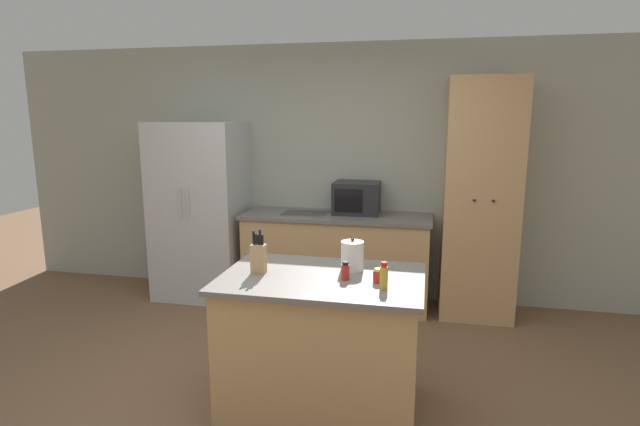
{
  "coord_description": "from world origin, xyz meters",
  "views": [
    {
      "loc": [
        0.97,
        -2.77,
        1.88
      ],
      "look_at": [
        0.07,
        1.4,
        1.05
      ],
      "focal_mm": 28.0,
      "sensor_mm": 36.0,
      "label": 1
    }
  ],
  "objects_px": {
    "microwave": "(357,198)",
    "knife_block": "(258,257)",
    "spice_bottle_amber_oil": "(378,276)",
    "pantry_cabinet": "(480,200)",
    "spice_bottle_tall_dark": "(384,277)",
    "kettle": "(352,256)",
    "spice_bottle_short_red": "(345,271)",
    "refrigerator": "(201,211)"
  },
  "relations": [
    {
      "from": "microwave",
      "to": "knife_block",
      "type": "height_order",
      "value": "microwave"
    },
    {
      "from": "knife_block",
      "to": "spice_bottle_amber_oil",
      "type": "height_order",
      "value": "knife_block"
    },
    {
      "from": "pantry_cabinet",
      "to": "microwave",
      "type": "bearing_deg",
      "value": 175.98
    },
    {
      "from": "knife_block",
      "to": "spice_bottle_tall_dark",
      "type": "relative_size",
      "value": 1.75
    },
    {
      "from": "spice_bottle_tall_dark",
      "to": "kettle",
      "type": "relative_size",
      "value": 0.76
    },
    {
      "from": "knife_block",
      "to": "spice_bottle_tall_dark",
      "type": "bearing_deg",
      "value": -9.65
    },
    {
      "from": "microwave",
      "to": "kettle",
      "type": "bearing_deg",
      "value": -82.73
    },
    {
      "from": "spice_bottle_short_red",
      "to": "kettle",
      "type": "distance_m",
      "value": 0.21
    },
    {
      "from": "spice_bottle_tall_dark",
      "to": "pantry_cabinet",
      "type": "bearing_deg",
      "value": 70.63
    },
    {
      "from": "refrigerator",
      "to": "kettle",
      "type": "xyz_separation_m",
      "value": [
        1.84,
        -1.65,
        0.08
      ]
    },
    {
      "from": "refrigerator",
      "to": "spice_bottle_short_red",
      "type": "height_order",
      "value": "refrigerator"
    },
    {
      "from": "refrigerator",
      "to": "knife_block",
      "type": "relative_size",
      "value": 6.42
    },
    {
      "from": "spice_bottle_tall_dark",
      "to": "spice_bottle_short_red",
      "type": "relative_size",
      "value": 1.43
    },
    {
      "from": "spice_bottle_short_red",
      "to": "kettle",
      "type": "height_order",
      "value": "kettle"
    },
    {
      "from": "refrigerator",
      "to": "spice_bottle_amber_oil",
      "type": "height_order",
      "value": "refrigerator"
    },
    {
      "from": "kettle",
      "to": "refrigerator",
      "type": "bearing_deg",
      "value": 138.22
    },
    {
      "from": "spice_bottle_tall_dark",
      "to": "spice_bottle_amber_oil",
      "type": "bearing_deg",
      "value": 112.34
    },
    {
      "from": "spice_bottle_tall_dark",
      "to": "kettle",
      "type": "bearing_deg",
      "value": 125.61
    },
    {
      "from": "spice_bottle_amber_oil",
      "to": "kettle",
      "type": "distance_m",
      "value": 0.29
    },
    {
      "from": "spice_bottle_short_red",
      "to": "kettle",
      "type": "bearing_deg",
      "value": 86.66
    },
    {
      "from": "knife_block",
      "to": "kettle",
      "type": "bearing_deg",
      "value": 18.07
    },
    {
      "from": "microwave",
      "to": "spice_bottle_short_red",
      "type": "bearing_deg",
      "value": -83.81
    },
    {
      "from": "spice_bottle_amber_oil",
      "to": "pantry_cabinet",
      "type": "bearing_deg",
      "value": 68.45
    },
    {
      "from": "pantry_cabinet",
      "to": "spice_bottle_short_red",
      "type": "distance_m",
      "value": 2.14
    },
    {
      "from": "kettle",
      "to": "spice_bottle_tall_dark",
      "type": "bearing_deg",
      "value": -54.39
    },
    {
      "from": "microwave",
      "to": "knife_block",
      "type": "xyz_separation_m",
      "value": [
        -0.34,
        -1.97,
        -0.08
      ]
    },
    {
      "from": "refrigerator",
      "to": "spice_bottle_tall_dark",
      "type": "height_order",
      "value": "refrigerator"
    },
    {
      "from": "pantry_cabinet",
      "to": "knife_block",
      "type": "xyz_separation_m",
      "value": [
        -1.52,
        -1.89,
        -0.11
      ]
    },
    {
      "from": "spice_bottle_tall_dark",
      "to": "spice_bottle_short_red",
      "type": "bearing_deg",
      "value": 153.85
    },
    {
      "from": "spice_bottle_short_red",
      "to": "spice_bottle_amber_oil",
      "type": "height_order",
      "value": "spice_bottle_short_red"
    },
    {
      "from": "knife_block",
      "to": "kettle",
      "type": "distance_m",
      "value": 0.6
    },
    {
      "from": "refrigerator",
      "to": "spice_bottle_short_red",
      "type": "distance_m",
      "value": 2.6
    },
    {
      "from": "kettle",
      "to": "microwave",
      "type": "bearing_deg",
      "value": 97.27
    },
    {
      "from": "pantry_cabinet",
      "to": "kettle",
      "type": "relative_size",
      "value": 10.4
    },
    {
      "from": "refrigerator",
      "to": "spice_bottle_tall_dark",
      "type": "distance_m",
      "value": 2.86
    },
    {
      "from": "knife_block",
      "to": "spice_bottle_short_red",
      "type": "relative_size",
      "value": 2.5
    },
    {
      "from": "microwave",
      "to": "spice_bottle_amber_oil",
      "type": "xyz_separation_m",
      "value": [
        0.41,
        -2.0,
        -0.14
      ]
    },
    {
      "from": "pantry_cabinet",
      "to": "kettle",
      "type": "bearing_deg",
      "value": -119.0
    },
    {
      "from": "refrigerator",
      "to": "knife_block",
      "type": "distance_m",
      "value": 2.23
    },
    {
      "from": "microwave",
      "to": "spice_bottle_tall_dark",
      "type": "height_order",
      "value": "microwave"
    },
    {
      "from": "spice_bottle_amber_oil",
      "to": "spice_bottle_tall_dark",
      "type": "bearing_deg",
      "value": -67.66
    },
    {
      "from": "refrigerator",
      "to": "spice_bottle_tall_dark",
      "type": "bearing_deg",
      "value": -43.52
    }
  ]
}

